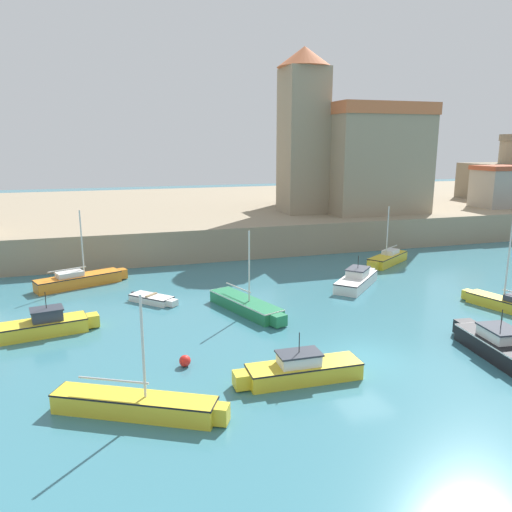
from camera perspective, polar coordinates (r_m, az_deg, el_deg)
The scene contains 15 objects.
ground_plane at distance 24.82m, azimuth 12.30°, elevation -11.33°, with size 200.00×200.00×0.00m, color teal.
quay_seawall at distance 62.45m, azimuth -6.58°, elevation 4.82°, with size 120.00×40.00×2.85m, color gray.
motorboat_black_0 at distance 26.93m, azimuth 26.05°, elevation -9.16°, with size 2.40×5.98×2.33m.
sailboat_green_1 at distance 30.35m, azimuth -1.10°, elevation -5.63°, with size 3.28×6.55×5.03m.
sailboat_yellow_2 at distance 34.18m, azimuth 26.89°, elevation -4.90°, with size 2.60×5.67×5.62m.
sailboat_yellow_3 at distance 20.03m, azimuth -13.44°, elevation -16.16°, with size 6.43×4.01×4.77m.
motorboat_white_4 at distance 36.35m, azimuth 11.48°, elevation -2.64°, with size 5.12×5.07×2.23m.
sailboat_orange_5 at distance 37.78m, azimuth -19.49°, elevation -2.55°, with size 6.48×3.48×5.45m.
motorboat_yellow_6 at distance 29.15m, azimuth -22.78°, elevation -7.24°, with size 5.16×2.26×2.34m.
dinghy_white_7 at distance 32.80m, azimuth -11.73°, elevation -4.80°, with size 2.97×3.07×0.54m.
motorboat_yellow_8 at distance 22.09m, azimuth 5.12°, elevation -12.81°, with size 5.64×1.56×2.21m.
sailboat_yellow_9 at distance 43.54m, azimuth 14.77°, elevation -0.28°, with size 5.32×4.10×4.93m.
mooring_buoy at distance 23.59m, azimuth -8.12°, elevation -11.77°, with size 0.53×0.53×0.53m, color red.
church at distance 57.04m, azimuth 10.41°, elevation 11.51°, with size 15.28×15.26×16.49m.
harbor_shed_mid_row at distance 63.57m, azimuth 26.16°, elevation 7.18°, with size 5.75×4.21×4.68m.
Camera 1 is at (-11.55, -19.55, 10.04)m, focal length 35.00 mm.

